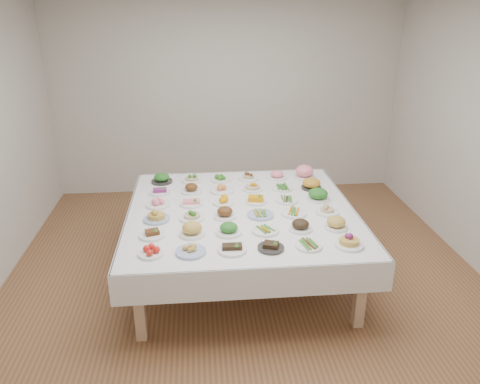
{
  "coord_description": "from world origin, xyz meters",
  "views": [
    {
      "loc": [
        -0.45,
        -4.25,
        2.7
      ],
      "look_at": [
        -0.03,
        0.18,
        0.88
      ],
      "focal_mm": 35.0,
      "sensor_mm": 36.0,
      "label": 1
    }
  ],
  "objects": [
    {
      "name": "dish_6",
      "position": [
        -0.88,
        -0.48,
        0.78
      ],
      "size": [
        0.23,
        0.23,
        0.09
      ],
      "color": "white",
      "rests_on": "display_table"
    },
    {
      "name": "dish_15",
      "position": [
        0.14,
        -0.14,
        0.78
      ],
      "size": [
        0.25,
        0.25,
        0.06
      ],
      "color": "#4C66B2",
      "rests_on": "display_table"
    },
    {
      "name": "dish_26",
      "position": [
        -0.2,
        0.53,
        0.79
      ],
      "size": [
        0.26,
        0.26,
        0.1
      ],
      "color": "white",
      "rests_on": "display_table"
    },
    {
      "name": "dish_14",
      "position": [
        -0.21,
        -0.14,
        0.8
      ],
      "size": [
        0.22,
        0.22,
        0.12
      ],
      "color": "white",
      "rests_on": "display_table"
    },
    {
      "name": "dish_19",
      "position": [
        -0.53,
        0.19,
        0.79
      ],
      "size": [
        0.23,
        0.23,
        0.1
      ],
      "color": "white",
      "rests_on": "display_table"
    },
    {
      "name": "dish_32",
      "position": [
        -0.19,
        0.86,
        0.79
      ],
      "size": [
        0.23,
        0.23,
        0.1
      ],
      "color": "white",
      "rests_on": "display_table"
    },
    {
      "name": "room_envelope",
      "position": [
        0.0,
        0.0,
        1.83
      ],
      "size": [
        5.02,
        5.02,
        2.81
      ],
      "color": "brown",
      "rests_on": "ground"
    },
    {
      "name": "dish_33",
      "position": [
        0.13,
        0.87,
        0.8
      ],
      "size": [
        0.23,
        0.23,
        0.11
      ],
      "color": "white",
      "rests_on": "display_table"
    },
    {
      "name": "dish_28",
      "position": [
        0.47,
        0.53,
        0.78
      ],
      "size": [
        0.23,
        0.23,
        0.06
      ],
      "color": "white",
      "rests_on": "display_table"
    },
    {
      "name": "dish_2",
      "position": [
        -0.19,
        -0.81,
        0.79
      ],
      "size": [
        0.24,
        0.24,
        0.11
      ],
      "color": "white",
      "rests_on": "display_table"
    },
    {
      "name": "dish_3",
      "position": [
        0.14,
        -0.81,
        0.79
      ],
      "size": [
        0.22,
        0.22,
        0.09
      ],
      "color": "#2E2B29",
      "rests_on": "display_table"
    },
    {
      "name": "dish_24",
      "position": [
        -0.88,
        0.53,
        0.78
      ],
      "size": [
        0.23,
        0.23,
        0.09
      ],
      "color": "white",
      "rests_on": "display_table"
    },
    {
      "name": "dish_9",
      "position": [
        0.14,
        -0.48,
        0.77
      ],
      "size": [
        0.24,
        0.24,
        0.06
      ],
      "color": "white",
      "rests_on": "display_table"
    },
    {
      "name": "display_table",
      "position": [
        -0.03,
        0.03,
        0.69
      ],
      "size": [
        2.28,
        2.28,
        0.75
      ],
      "color": "white",
      "rests_on": "ground"
    },
    {
      "name": "dish_20",
      "position": [
        -0.2,
        0.19,
        0.79
      ],
      "size": [
        0.22,
        0.22,
        0.09
      ],
      "color": "white",
      "rests_on": "display_table"
    },
    {
      "name": "dish_1",
      "position": [
        -0.54,
        -0.81,
        0.79
      ],
      "size": [
        0.25,
        0.25,
        0.1
      ],
      "color": "#4C66B2",
      "rests_on": "display_table"
    },
    {
      "name": "dish_4",
      "position": [
        0.46,
        -0.8,
        0.77
      ],
      "size": [
        0.23,
        0.23,
        0.05
      ],
      "color": "white",
      "rests_on": "display_table"
    },
    {
      "name": "dish_27",
      "position": [
        0.14,
        0.54,
        0.8
      ],
      "size": [
        0.23,
        0.23,
        0.12
      ],
      "color": "white",
      "rests_on": "display_table"
    },
    {
      "name": "dish_31",
      "position": [
        -0.53,
        0.87,
        0.82
      ],
      "size": [
        0.24,
        0.24,
        0.14
      ],
      "color": "white",
      "rests_on": "display_table"
    },
    {
      "name": "dish_23",
      "position": [
        0.8,
        0.2,
        0.83
      ],
      "size": [
        0.29,
        0.29,
        0.16
      ],
      "color": "white",
      "rests_on": "display_table"
    },
    {
      "name": "dish_34",
      "position": [
        0.47,
        0.87,
        0.8
      ],
      "size": [
        0.22,
        0.22,
        0.12
      ],
      "color": "white",
      "rests_on": "display_table"
    },
    {
      "name": "dish_17",
      "position": [
        0.81,
        -0.14,
        0.8
      ],
      "size": [
        0.23,
        0.23,
        0.12
      ],
      "color": "white",
      "rests_on": "display_table"
    },
    {
      "name": "dish_13",
      "position": [
        -0.53,
        -0.15,
        0.82
      ],
      "size": [
        0.24,
        0.24,
        0.14
      ],
      "color": "white",
      "rests_on": "display_table"
    },
    {
      "name": "dish_0",
      "position": [
        -0.86,
        -0.81,
        0.8
      ],
      "size": [
        0.22,
        0.22,
        0.11
      ],
      "color": "white",
      "rests_on": "display_table"
    },
    {
      "name": "dish_7",
      "position": [
        -0.53,
        -0.48,
        0.82
      ],
      "size": [
        0.23,
        0.23,
        0.14
      ],
      "color": "white",
      "rests_on": "display_table"
    },
    {
      "name": "dish_30",
      "position": [
        -0.88,
        0.87,
        0.82
      ],
      "size": [
        0.25,
        0.25,
        0.14
      ],
      "color": "#2E2B29",
      "rests_on": "display_table"
    },
    {
      "name": "dish_22",
      "position": [
        0.46,
        0.18,
        0.77
      ],
      "size": [
        0.23,
        0.23,
        0.05
      ],
      "color": "white",
      "rests_on": "display_table"
    },
    {
      "name": "dish_18",
      "position": [
        -0.87,
        0.2,
        0.8
      ],
      "size": [
        0.25,
        0.25,
        0.11
      ],
      "color": "white",
      "rests_on": "display_table"
    },
    {
      "name": "dish_10",
      "position": [
        0.46,
        -0.47,
        0.81
      ],
      "size": [
        0.22,
        0.22,
        0.13
      ],
      "color": "white",
      "rests_on": "display_table"
    },
    {
      "name": "dish_29",
      "position": [
        0.8,
        0.52,
        0.82
      ],
      "size": [
        0.23,
        0.23,
        0.14
      ],
      "color": "#2E2B29",
      "rests_on": "display_table"
    },
    {
      "name": "dish_8",
      "position": [
        -0.2,
        -0.48,
        0.82
      ],
      "size": [
        0.24,
        0.24,
        0.14
      ],
      "color": "white",
      "rests_on": "display_table"
    },
    {
      "name": "dish_11",
      "position": [
        0.8,
        -0.47,
        0.81
      ],
      "size": [
        0.22,
        0.22,
        0.12
      ],
      "color": "white",
      "rests_on": "display_table"
    },
    {
      "name": "dish_5",
      "position": [
        0.81,
        -0.82,
        0.82
      ],
      "size": [
        0.25,
        0.25,
        0.14
      ],
      "color": "white",
      "rests_on": "display_table"
    },
    {
      "name": "dish_12",
      "position": [
        -0.87,
        -0.15,
        0.81
      ],
      "size": [
        0.25,
        0.25,
        0.14
      ],
      "color": "#4C66B2",
      "rests_on": "display_table"
    },
    {
      "name": "dish_35",
      "position": [
        0.8,
        0.87,
        0.83
      ],
      "size": [
        0.27,
        0.27,
        0.15
      ],
      "color": "white",
      "rests_on": "display_table"
    },
    {
      "name": "dish_21",
      "position": [
        0.14,
        0.19,
        0.79
      ],
      "size": [
        0.22,
        0.22,
        0.1
      ],
      "color": "white",
      "rests_on": "display_table"
    },
    {
      "name": "dish_16",
      "position": [
        0.47,
        -0.14,
        0.78
      ],
      "size": [
        0.27,
        0.25,
        0.06
      ],
      "color": "white",
      "rests_on": "display_table"
    },
    {
      "name": "dish_25",
      "position": [
        -0.53,
        0.54,
        0.81
      ],
      "size": [
        0.23,
        0.23,
        0.12
      ],
      "color": "white",
      "rests_on": "display_table"
    }
  ]
}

